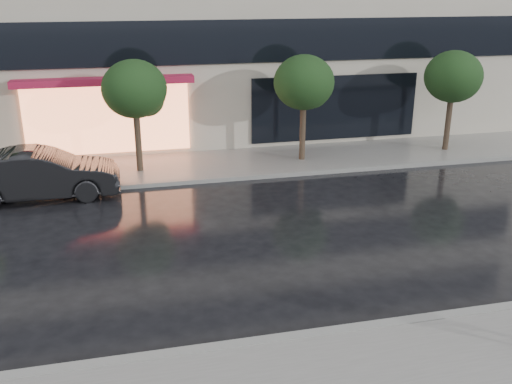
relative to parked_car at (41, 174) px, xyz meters
name	(u,v)px	position (x,y,z in m)	size (l,w,h in m)	color
ground	(310,309)	(6.07, -8.17, -0.78)	(120.00, 120.00, 0.00)	black
sidewalk_far	(222,164)	(6.07, 2.08, -0.72)	(60.00, 3.50, 0.12)	slate
curb_near	(327,334)	(6.07, -9.17, -0.71)	(60.00, 0.25, 0.14)	gray
curb_far	(231,178)	(6.07, 0.33, -0.71)	(60.00, 0.25, 0.14)	gray
tree_mid_west	(136,91)	(3.13, 1.86, 2.14)	(2.20, 2.20, 3.99)	#33261C
tree_mid_east	(305,84)	(9.13, 1.86, 2.14)	(2.20, 2.20, 3.99)	#33261C
tree_far_east	(454,78)	(15.13, 1.86, 2.14)	(2.20, 2.20, 3.99)	#33261C
parked_car	(41,174)	(0.00, 0.00, 0.00)	(1.65, 4.74, 1.56)	black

